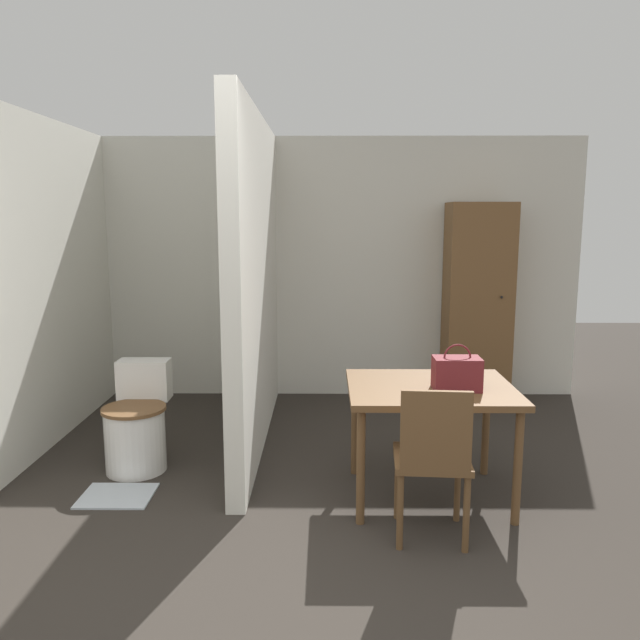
{
  "coord_description": "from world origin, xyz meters",
  "views": [
    {
      "loc": [
        0.08,
        -2.26,
        1.76
      ],
      "look_at": [
        0.04,
        1.71,
        1.1
      ],
      "focal_mm": 35.0,
      "sensor_mm": 36.0,
      "label": 1
    }
  ],
  "objects_px": {
    "dining_table": "(430,398)",
    "wooden_chair": "(433,456)",
    "toilet": "(137,427)",
    "handbag": "(457,373)",
    "wooden_cabinet": "(477,304)"
  },
  "relations": [
    {
      "from": "dining_table",
      "to": "wooden_chair",
      "type": "height_order",
      "value": "wooden_chair"
    },
    {
      "from": "dining_table",
      "to": "wooden_chair",
      "type": "distance_m",
      "value": 0.57
    },
    {
      "from": "dining_table",
      "to": "toilet",
      "type": "bearing_deg",
      "value": 167.22
    },
    {
      "from": "toilet",
      "to": "handbag",
      "type": "xyz_separation_m",
      "value": [
        2.11,
        -0.53,
        0.53
      ]
    },
    {
      "from": "handbag",
      "to": "wooden_chair",
      "type": "bearing_deg",
      "value": -114.75
    },
    {
      "from": "dining_table",
      "to": "toilet",
      "type": "distance_m",
      "value": 2.05
    },
    {
      "from": "wooden_chair",
      "to": "toilet",
      "type": "bearing_deg",
      "value": 156.63
    },
    {
      "from": "dining_table",
      "to": "wooden_chair",
      "type": "xyz_separation_m",
      "value": [
        -0.07,
        -0.55,
        -0.16
      ]
    },
    {
      "from": "dining_table",
      "to": "wooden_chair",
      "type": "bearing_deg",
      "value": -97.59
    },
    {
      "from": "wooden_chair",
      "to": "wooden_cabinet",
      "type": "relative_size",
      "value": 0.47
    },
    {
      "from": "toilet",
      "to": "handbag",
      "type": "height_order",
      "value": "handbag"
    },
    {
      "from": "toilet",
      "to": "wooden_cabinet",
      "type": "height_order",
      "value": "wooden_cabinet"
    },
    {
      "from": "dining_table",
      "to": "toilet",
      "type": "relative_size",
      "value": 1.4
    },
    {
      "from": "wooden_chair",
      "to": "handbag",
      "type": "xyz_separation_m",
      "value": [
        0.21,
        0.46,
        0.34
      ]
    },
    {
      "from": "toilet",
      "to": "wooden_cabinet",
      "type": "xyz_separation_m",
      "value": [
        2.75,
        1.63,
        0.64
      ]
    }
  ]
}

